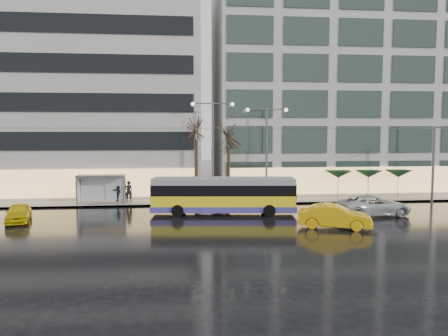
{
  "coord_description": "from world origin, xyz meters",
  "views": [
    {
      "loc": [
        -1.02,
        -29.02,
        6.6
      ],
      "look_at": [
        2.44,
        5.0,
        3.66
      ],
      "focal_mm": 35.0,
      "sensor_mm": 36.0,
      "label": 1
    }
  ],
  "objects": [
    {
      "name": "taxi_a",
      "position": [
        -12.68,
        3.49,
        0.68
      ],
      "size": [
        2.52,
        4.25,
        1.35
      ],
      "primitive_type": "imported",
      "rotation": [
        0.0,
        0.0,
        0.25
      ],
      "color": "#D5BE0B",
      "rests_on": "ground"
    },
    {
      "name": "sidewalk",
      "position": [
        2.0,
        14.0,
        0.07
      ],
      "size": [
        80.0,
        10.0,
        0.15
      ],
      "primitive_type": "cube",
      "color": "gray",
      "rests_on": "ground"
    },
    {
      "name": "taxi_b",
      "position": [
        9.39,
        -0.78,
        0.8
      ],
      "size": [
        5.16,
        3.25,
        1.61
      ],
      "primitive_type": "imported",
      "rotation": [
        0.0,
        0.0,
        1.23
      ],
      "color": "#F1B20C",
      "rests_on": "ground"
    },
    {
      "name": "ground",
      "position": [
        0.0,
        0.0,
        0.0
      ],
      "size": [
        140.0,
        140.0,
        0.0
      ],
      "primitive_type": "plane",
      "color": "black",
      "rests_on": "ground"
    },
    {
      "name": "catenary",
      "position": [
        1.0,
        7.94,
        4.25
      ],
      "size": [
        42.24,
        5.12,
        7.0
      ],
      "color": "#595B60",
      "rests_on": "ground"
    },
    {
      "name": "tree_b",
      "position": [
        3.5,
        11.2,
        6.4
      ],
      "size": [
        3.2,
        3.2,
        7.7
      ],
      "color": "black",
      "rests_on": "sidewalk"
    },
    {
      "name": "pedestrian_a",
      "position": [
        -5.66,
        10.87,
        1.56
      ],
      "size": [
        1.12,
        1.14,
        2.19
      ],
      "color": "black",
      "rests_on": "sidewalk"
    },
    {
      "name": "parasol_b",
      "position": [
        17.0,
        11.0,
        2.45
      ],
      "size": [
        2.5,
        2.5,
        2.65
      ],
      "color": "#595B60",
      "rests_on": "sidewalk"
    },
    {
      "name": "street_lamp_far",
      "position": [
        7.0,
        10.8,
        5.71
      ],
      "size": [
        3.96,
        0.36,
        8.53
      ],
      "color": "#595B60",
      "rests_on": "sidewalk"
    },
    {
      "name": "bus_shelter",
      "position": [
        -8.38,
        10.69,
        1.96
      ],
      "size": [
        4.2,
        1.6,
        2.51
      ],
      "color": "#595B60",
      "rests_on": "sidewalk"
    },
    {
      "name": "sedan_silver",
      "position": [
        14.02,
        3.19,
        0.79
      ],
      "size": [
        5.78,
        2.87,
        1.57
      ],
      "primitive_type": "imported",
      "rotation": [
        0.0,
        0.0,
        1.62
      ],
      "color": "silver",
      "rests_on": "ground"
    },
    {
      "name": "street_lamp_near",
      "position": [
        2.0,
        10.8,
        5.99
      ],
      "size": [
        3.96,
        0.36,
        9.03
      ],
      "color": "#595B60",
      "rests_on": "sidewalk"
    },
    {
      "name": "parasol_a",
      "position": [
        14.0,
        11.0,
        2.45
      ],
      "size": [
        2.5,
        2.5,
        2.65
      ],
      "color": "#595B60",
      "rests_on": "sidewalk"
    },
    {
      "name": "tree_a",
      "position": [
        0.5,
        11.0,
        7.09
      ],
      "size": [
        3.2,
        3.2,
        8.4
      ],
      "color": "black",
      "rests_on": "sidewalk"
    },
    {
      "name": "kerb",
      "position": [
        2.0,
        9.05,
        0.07
      ],
      "size": [
        80.0,
        0.1,
        0.15
      ],
      "primitive_type": "cube",
      "color": "slate",
      "rests_on": "ground"
    },
    {
      "name": "building_left",
      "position": [
        -16.0,
        19.0,
        11.15
      ],
      "size": [
        34.0,
        14.0,
        22.0
      ],
      "primitive_type": "cube",
      "color": "#A7A6A0",
      "rests_on": "sidewalk"
    },
    {
      "name": "building_right",
      "position": [
        19.0,
        19.0,
        12.65
      ],
      "size": [
        32.0,
        14.0,
        25.0
      ],
      "primitive_type": "cube",
      "color": "#A7A6A0",
      "rests_on": "sidewalk"
    },
    {
      "name": "parasol_c",
      "position": [
        20.0,
        11.0,
        2.45
      ],
      "size": [
        2.5,
        2.5,
        2.65
      ],
      "color": "#595B60",
      "rests_on": "sidewalk"
    },
    {
      "name": "trolleybus",
      "position": [
        2.39,
        4.99,
        1.41
      ],
      "size": [
        11.4,
        4.87,
        5.21
      ],
      "color": "yellow",
      "rests_on": "ground"
    },
    {
      "name": "pedestrian_c",
      "position": [
        -9.2,
        11.88,
        1.28
      ],
      "size": [
        1.28,
        0.9,
        2.11
      ],
      "color": "black",
      "rests_on": "sidewalk"
    },
    {
      "name": "pedestrian_b",
      "position": [
        -6.72,
        11.37,
        1.11
      ],
      "size": [
        1.17,
        1.12,
        1.91
      ],
      "color": "black",
      "rests_on": "sidewalk"
    }
  ]
}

